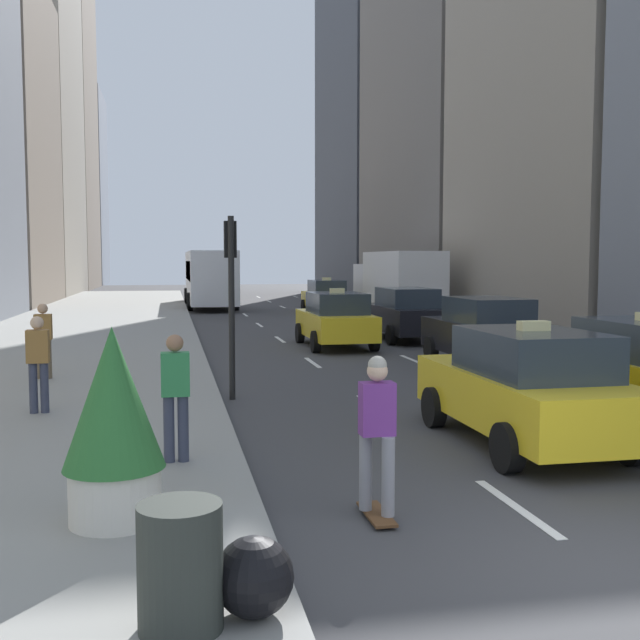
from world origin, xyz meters
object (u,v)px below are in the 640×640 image
Objects in this scene: taxi_lead at (326,296)px; planter_with_shrub at (114,422)px; taxi_third at (526,387)px; pedestrian_near_curb at (176,391)px; sedan_silver_behind at (484,332)px; box_truck at (397,282)px; sedan_black_near at (405,314)px; traffic_light_pole at (231,277)px; pedestrian_mid_block at (38,359)px; pedestrian_far_walking at (43,337)px; skateboarder at (377,429)px; taxi_second at (336,319)px; city_bus at (209,277)px; trash_can at (180,567)px.

planter_with_shrub is at bearing -105.68° from taxi_lead.
taxi_third is (-2.80, -27.68, 0.00)m from taxi_lead.
pedestrian_near_curb is at bearing -105.66° from taxi_lead.
taxi_lead reaches higher than sedan_silver_behind.
planter_with_shrub is at bearing -112.70° from box_truck.
box_truck is at bearing 66.75° from pedestrian_near_curb.
sedan_black_near is 2.86× the size of pedestrian_near_curb.
traffic_light_pole reaches higher than planter_with_shrub.
pedestrian_mid_block is at bearing -156.34° from traffic_light_pole.
pedestrian_far_walking is (-2.16, 9.64, -0.09)m from planter_with_shrub.
skateboarder is (-5.82, -17.08, 0.05)m from sedan_black_near.
taxi_second is 2.26× the size of planter_with_shrub.
planter_with_shrub is 9.88m from pedestrian_far_walking.
planter_with_shrub is at bearing -94.48° from city_bus.
pedestrian_mid_block is at bearing 105.89° from planter_with_shrub.
trash_can is at bearing -106.00° from taxi_second.
traffic_light_pole is at bearing -31.50° from pedestrian_far_walking.
taxi_second is 0.93× the size of sedan_black_near.
pedestrian_far_walking is (-10.66, -0.83, 0.16)m from sedan_silver_behind.
pedestrian_far_walking is (-2.77, 7.49, 0.00)m from pedestrian_near_curb.
pedestrian_mid_block is at bearing 156.73° from taxi_third.
taxi_lead is at bearing 90.00° from sedan_silver_behind.
pedestrian_near_curb is at bearing -113.25° from box_truck.
planter_with_shrub is 1.18× the size of pedestrian_mid_block.
taxi_third is 4.00m from skateboarder.
taxi_third reaches higher than sedan_silver_behind.
pedestrian_near_curb is (-7.88, -28.13, 0.19)m from taxi_lead.
taxi_lead is at bearing 130.63° from box_truck.
traffic_light_pole is at bearing -106.33° from taxi_lead.
taxi_lead is at bearing 67.54° from pedestrian_mid_block.
trash_can is 2.47m from planter_with_shrub.
traffic_light_pole is (-3.95, -8.21, 1.53)m from taxi_second.
sedan_silver_behind is 2.57× the size of skateboarder.
pedestrian_mid_block is (-7.34, 3.16, 0.19)m from taxi_third.
pedestrian_near_curb reaches higher than trash_can.
city_bus is 12.90× the size of trash_can.
taxi_third is 7.10m from trash_can.
traffic_light_pole is at bearing 97.30° from skateboarder.
traffic_light_pole is (-6.75, -3.22, 1.50)m from sedan_silver_behind.
taxi_second is 2.67× the size of pedestrian_far_walking.
traffic_light_pole reaches higher than pedestrian_mid_block.
city_bus reaches higher than pedestrian_mid_block.
taxi_third is at bearing -100.96° from sedan_black_near.
box_truck is (2.80, -3.26, 0.83)m from taxi_lead.
planter_with_shrub is (-2.89, -36.87, -0.63)m from city_bus.
pedestrian_mid_block is at bearing 121.96° from pedestrian_near_curb.
planter_with_shrub is (-0.60, 2.33, 0.55)m from trash_can.
taxi_lead reaches higher than skateboarder.
sedan_silver_behind is 16.80m from box_truck.
taxi_second is at bearing -100.69° from taxi_lead.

